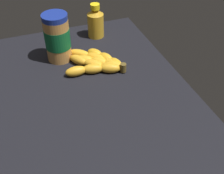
# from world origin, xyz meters

# --- Properties ---
(ground_plane) EXTENTS (0.89, 0.59, 0.04)m
(ground_plane) POSITION_xyz_m (0.00, 0.00, -0.02)
(ground_plane) COLOR black
(banana_bunch) EXTENTS (0.18, 0.20, 0.03)m
(banana_bunch) POSITION_xyz_m (0.14, -0.06, 0.02)
(banana_bunch) COLOR gold
(banana_bunch) RESTS_ON ground_plane
(peanut_butter_jar) EXTENTS (0.09, 0.09, 0.17)m
(peanut_butter_jar) POSITION_xyz_m (0.23, 0.05, 0.08)
(peanut_butter_jar) COLOR #BF8442
(peanut_butter_jar) RESTS_ON ground_plane
(honey_bottle) EXTENTS (0.06, 0.06, 0.13)m
(honey_bottle) POSITION_xyz_m (0.34, -0.11, 0.06)
(honey_bottle) COLOR gold
(honey_bottle) RESTS_ON ground_plane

